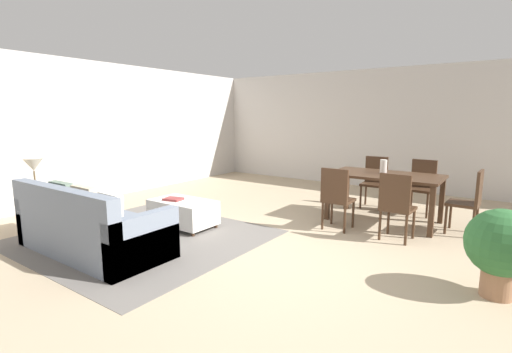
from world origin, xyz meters
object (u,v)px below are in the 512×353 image
at_px(dining_chair_head_east, 470,198).
at_px(vase_centerpiece, 383,167).
at_px(potted_plant, 501,246).
at_px(couch, 90,229).
at_px(side_table, 37,203).
at_px(book_on_ottoman, 173,199).
at_px(dining_chair_near_left, 336,195).
at_px(table_lamp, 34,166).
at_px(dining_chair_far_right, 422,184).
at_px(dining_table, 385,180).
at_px(dining_chair_far_left, 375,179).
at_px(ottoman_table, 183,212).
at_px(dining_chair_near_right, 396,203).

height_order(dining_chair_head_east, vase_centerpiece, vase_centerpiece).
bearing_deg(potted_plant, couch, -159.74).
relative_size(couch, side_table, 3.72).
distance_m(side_table, potted_plant, 5.67).
relative_size(side_table, book_on_ottoman, 2.11).
xyz_separation_m(couch, dining_chair_near_left, (2.10, 2.56, 0.22)).
bearing_deg(table_lamp, dining_chair_far_right, 45.18).
bearing_deg(book_on_ottoman, couch, -91.82).
bearing_deg(side_table, potted_plant, 15.65).
distance_m(dining_table, potted_plant, 2.48).
distance_m(couch, dining_chair_near_left, 3.32).
xyz_separation_m(dining_chair_near_left, dining_chair_head_east, (1.61, 0.88, 0.00)).
bearing_deg(table_lamp, book_on_ottoman, 43.94).
bearing_deg(dining_chair_far_right, book_on_ottoman, -134.26).
bearing_deg(dining_chair_near_left, dining_chair_far_left, 89.55).
height_order(dining_table, dining_chair_near_left, dining_chair_near_left).
bearing_deg(ottoman_table, dining_chair_near_left, 31.34).
bearing_deg(dining_chair_far_left, book_on_ottoman, -124.95).
distance_m(dining_chair_far_left, potted_plant, 3.41).
relative_size(vase_centerpiece, potted_plant, 0.26).
distance_m(side_table, book_on_ottoman, 1.89).
distance_m(book_on_ottoman, potted_plant, 4.10).
height_order(dining_table, potted_plant, potted_plant).
xyz_separation_m(dining_table, vase_centerpiece, (-0.04, 0.05, 0.20)).
bearing_deg(couch, dining_chair_far_left, 63.69).
distance_m(table_lamp, book_on_ottoman, 1.96).
xyz_separation_m(table_lamp, dining_chair_far_left, (3.44, 4.28, -0.44)).
xyz_separation_m(dining_chair_near_left, dining_chair_near_right, (0.84, -0.00, 0.00)).
distance_m(dining_table, dining_chair_far_right, 0.94).
bearing_deg(dining_chair_head_east, couch, -137.10).
bearing_deg(book_on_ottoman, ottoman_table, 31.02).
relative_size(table_lamp, dining_chair_head_east, 0.57).
bearing_deg(potted_plant, dining_chair_head_east, 102.49).
height_order(dining_chair_far_right, potted_plant, dining_chair_far_right).
bearing_deg(ottoman_table, dining_chair_far_right, 46.26).
relative_size(vase_centerpiece, book_on_ottoman, 0.83).
height_order(dining_chair_far_right, dining_chair_head_east, same).
bearing_deg(couch, dining_chair_far_right, 55.61).
xyz_separation_m(table_lamp, potted_plant, (5.45, 1.53, -0.47)).
height_order(dining_chair_near_left, vase_centerpiece, vase_centerpiece).
relative_size(dining_chair_near_left, vase_centerpiece, 4.25).
xyz_separation_m(side_table, dining_chair_head_east, (5.03, 3.45, 0.08)).
bearing_deg(potted_plant, dining_table, 130.22).
bearing_deg(vase_centerpiece, side_table, -137.68).
relative_size(side_table, dining_chair_near_left, 0.60).
bearing_deg(book_on_ottoman, table_lamp, -136.06).
bearing_deg(dining_chair_far_right, table_lamp, -134.82).
relative_size(dining_chair_far_right, potted_plant, 1.10).
bearing_deg(dining_chair_near_left, book_on_ottoman, -148.68).
relative_size(dining_chair_far_left, dining_chair_head_east, 1.00).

